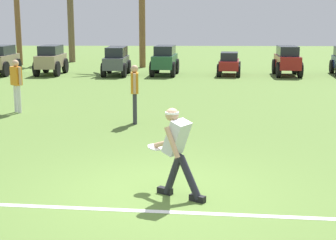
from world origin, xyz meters
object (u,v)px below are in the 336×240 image
frisbee_in_flight (155,147)px  parked_car_slot_f (287,60)px  parked_car_slot_b (51,59)px  parked_car_slot_c (116,60)px  frisbee_thrower (177,148)px  teammate_near_sideline (16,81)px  teammate_midfield (135,89)px  parked_car_slot_d (165,60)px  palm_tree_right_of_centre (70,2)px  parked_car_slot_a (1,59)px  parked_car_slot_e (229,63)px

frisbee_in_flight → parked_car_slot_f: parked_car_slot_f is taller
parked_car_slot_b → parked_car_slot_f: bearing=-1.2°
parked_car_slot_c → parked_car_slot_b: bearing=177.2°
frisbee_thrower → teammate_near_sideline: size_ratio=0.91×
teammate_midfield → parked_car_slot_c: bearing=99.5°
parked_car_slot_d → parked_car_slot_f: (5.79, -0.16, 0.00)m
palm_tree_right_of_centre → teammate_midfield: bearing=-73.2°
parked_car_slot_b → parked_car_slot_d: (5.50, -0.07, 0.00)m
frisbee_in_flight → parked_car_slot_a: (-8.21, 16.23, 0.06)m
teammate_near_sideline → parked_car_slot_f: teammate_near_sideline is taller
parked_car_slot_f → parked_car_slot_d: bearing=178.4°
parked_car_slot_a → palm_tree_right_of_centre: palm_tree_right_of_centre is taller
parked_car_slot_b → parked_car_slot_e: 8.58m
frisbee_in_flight → parked_car_slot_b: size_ratio=0.16×
teammate_near_sideline → parked_car_slot_d: bearing=67.4°
parked_car_slot_d → parked_car_slot_e: size_ratio=1.06×
teammate_near_sideline → parked_car_slot_f: size_ratio=0.65×
parked_car_slot_e → parked_car_slot_f: bearing=-3.2°
parked_car_slot_e → palm_tree_right_of_centre: (-8.95, 6.77, 3.00)m
parked_car_slot_a → teammate_near_sideline: bearing=-68.5°
teammate_near_sideline → parked_car_slot_b: teammate_near_sideline is taller
palm_tree_right_of_centre → teammate_near_sideline: bearing=-83.7°
palm_tree_right_of_centre → frisbee_in_flight: bearing=-74.9°
parked_car_slot_b → frisbee_thrower: bearing=-69.8°
parked_car_slot_b → teammate_midfield: bearing=-65.9°
teammate_midfield → parked_car_slot_f: teammate_midfield is taller
teammate_midfield → parked_car_slot_c: teammate_midfield is taller
teammate_near_sideline → parked_car_slot_c: 9.81m
teammate_midfield → parked_car_slot_c: (-1.87, 11.14, -0.22)m
frisbee_in_flight → palm_tree_right_of_centre: palm_tree_right_of_centre is taller
teammate_near_sideline → parked_car_slot_b: bearing=98.4°
frisbee_thrower → parked_car_slot_b: frisbee_thrower is taller
teammate_near_sideline → parked_car_slot_e: (7.13, 9.72, -0.38)m
frisbee_in_flight → parked_car_slot_c: 16.47m
teammate_near_sideline → parked_car_slot_e: size_ratio=0.68×
parked_car_slot_c → parked_car_slot_d: 2.31m
frisbee_in_flight → parked_car_slot_e: 16.54m
parked_car_slot_b → parked_car_slot_d: bearing=-0.8°
parked_car_slot_a → parked_car_slot_d: bearing=0.7°
parked_car_slot_e → frisbee_in_flight: bearing=-99.4°
parked_car_slot_a → parked_car_slot_d: 7.85m
frisbee_thrower → parked_car_slot_d: size_ratio=0.59×
parked_car_slot_a → parked_car_slot_e: (10.93, 0.09, -0.18)m
frisbee_thrower → parked_car_slot_d: bearing=92.5°
parked_car_slot_a → parked_car_slot_e: parked_car_slot_a is taller
teammate_near_sideline → parked_car_slot_e: bearing=53.7°
parked_car_slot_c → parked_car_slot_e: 5.39m
parked_car_slot_a → parked_car_slot_c: size_ratio=0.99×
frisbee_in_flight → teammate_midfield: teammate_midfield is taller
teammate_near_sideline → parked_car_slot_b: size_ratio=0.66×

